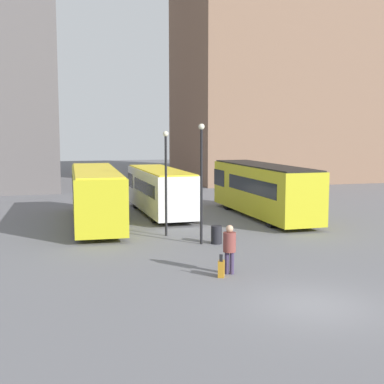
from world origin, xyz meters
name	(u,v)px	position (x,y,z in m)	size (l,w,h in m)	color
ground_plane	(314,305)	(0.00, 0.00, 0.00)	(160.00, 160.00, 0.00)	slate
building_block_right	(285,4)	(17.52, 40.02, 18.72)	(21.94, 15.53, 37.44)	#7F604C
bus_0	(96,194)	(-5.06, 16.23, 1.70)	(3.03, 11.69, 3.12)	gold
bus_1	(160,190)	(-0.82, 18.67, 1.56)	(2.59, 9.79, 2.87)	silver
bus_2	(262,188)	(5.06, 16.07, 1.75)	(2.67, 11.25, 3.21)	gold
traveler	(229,245)	(-1.30, 4.06, 1.10)	(0.63, 0.63, 1.84)	#382D4C
suitcase	(221,269)	(-1.72, 3.76, 0.31)	(0.35, 0.42, 0.87)	#B27A1E
lamp_post_0	(201,174)	(-0.83, 9.35, 3.30)	(0.28, 0.28, 5.61)	black
lamp_post_1	(166,174)	(-1.97, 11.73, 3.13)	(0.28, 0.28, 5.27)	black
trash_bin	(217,235)	(-0.11, 9.26, 0.42)	(0.52, 0.52, 0.85)	black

